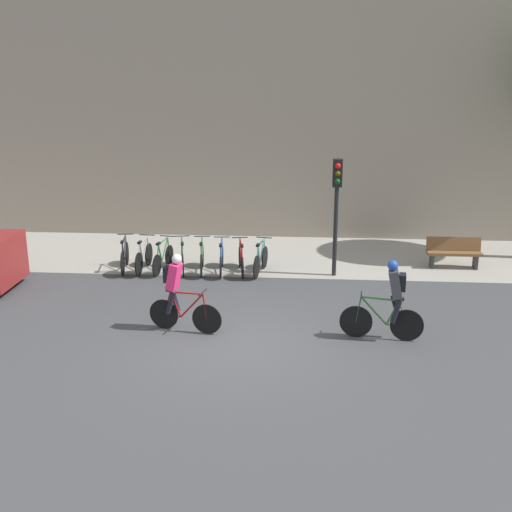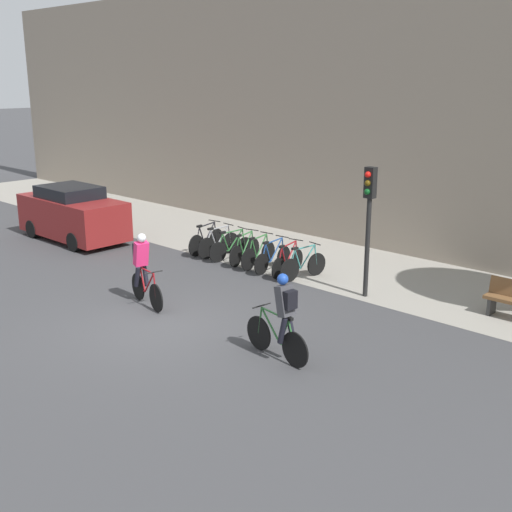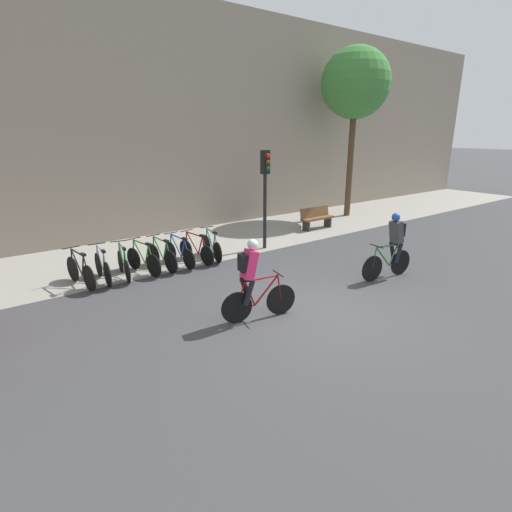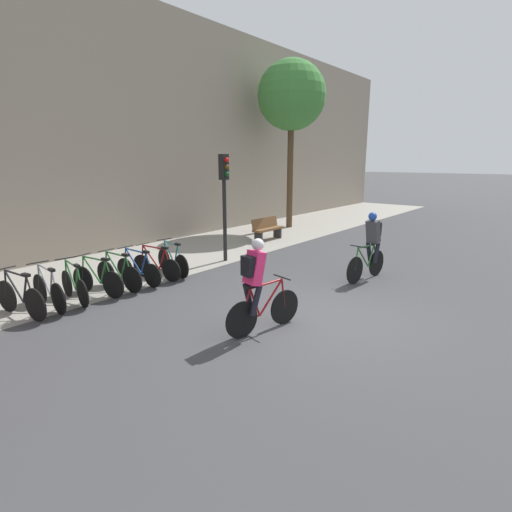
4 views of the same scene
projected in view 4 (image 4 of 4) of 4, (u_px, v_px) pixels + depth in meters
name	position (u px, v px, depth m)	size (l,w,h in m)	color
ground	(325.00, 319.00, 8.05)	(200.00, 200.00, 0.00)	#3D3D3F
kerb_strip	(129.00, 265.00, 12.15)	(44.00, 4.50, 0.01)	gray
building_facade	(72.00, 121.00, 12.69)	(44.00, 0.60, 8.64)	gray
cyclist_pink	(257.00, 284.00, 7.19)	(1.69, 0.57, 1.78)	black
cyclist_grey	(371.00, 244.00, 10.61)	(1.79, 0.50, 1.80)	black
parked_bike_0	(20.00, 298.00, 8.09)	(0.46, 1.69, 0.98)	black
parked_bike_1	(49.00, 291.00, 8.52)	(0.46, 1.65, 0.97)	black
parked_bike_2	(74.00, 285.00, 8.95)	(0.46, 1.62, 0.95)	black
parked_bike_3	(98.00, 279.00, 9.38)	(0.50, 1.61, 0.96)	black
parked_bike_4	(119.00, 274.00, 9.81)	(0.46, 1.62, 0.96)	black
parked_bike_5	(138.00, 270.00, 10.24)	(0.46, 1.67, 0.94)	black
parked_bike_6	(156.00, 265.00, 10.67)	(0.46, 1.64, 0.94)	black
parked_bike_7	(173.00, 261.00, 11.09)	(0.46, 1.61, 0.96)	black
traffic_light_pole	(224.00, 188.00, 12.19)	(0.26, 0.30, 3.30)	black
bench	(267.00, 229.00, 15.91)	(1.57, 0.44, 0.89)	brown
street_tree_0	(292.00, 96.00, 17.77)	(3.07, 3.07, 7.47)	#4C3823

